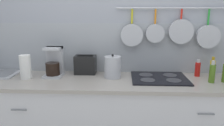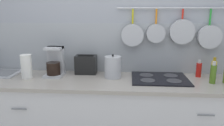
# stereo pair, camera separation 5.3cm
# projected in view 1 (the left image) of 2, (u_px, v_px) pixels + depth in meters

# --- Properties ---
(wall_back) EXTENTS (7.20, 0.15, 2.60)m
(wall_back) POSITION_uv_depth(u_px,v_px,m) (114.00, 40.00, 2.39)
(wall_back) COLOR #999EA8
(wall_back) RESTS_ON ground_plane
(cabinet_base) EXTENTS (3.25, 0.59, 0.90)m
(cabinet_base) POSITION_uv_depth(u_px,v_px,m) (112.00, 125.00, 2.24)
(cabinet_base) COLOR silver
(cabinet_base) RESTS_ON ground_plane
(countertop) EXTENTS (3.29, 0.62, 0.03)m
(countertop) POSITION_uv_depth(u_px,v_px,m) (112.00, 82.00, 2.14)
(countertop) COLOR #A59E93
(countertop) RESTS_ON cabinet_base
(paper_towel_roll) EXTENTS (0.11, 0.11, 0.24)m
(paper_towel_roll) POSITION_uv_depth(u_px,v_px,m) (25.00, 67.00, 2.16)
(paper_towel_roll) COLOR white
(paper_towel_roll) RESTS_ON countertop
(coffee_maker) EXTENTS (0.19, 0.21, 0.30)m
(coffee_maker) POSITION_uv_depth(u_px,v_px,m) (54.00, 64.00, 2.25)
(coffee_maker) COLOR #B7BABF
(coffee_maker) RESTS_ON countertop
(toaster) EXTENTS (0.24, 0.15, 0.20)m
(toaster) POSITION_uv_depth(u_px,v_px,m) (85.00, 65.00, 2.34)
(toaster) COLOR black
(toaster) RESTS_ON countertop
(kettle) EXTENTS (0.17, 0.17, 0.24)m
(kettle) POSITION_uv_depth(u_px,v_px,m) (113.00, 67.00, 2.20)
(kettle) COLOR #B7BABF
(kettle) RESTS_ON countertop
(cooktop) EXTENTS (0.55, 0.45, 0.01)m
(cooktop) POSITION_uv_depth(u_px,v_px,m) (159.00, 78.00, 2.18)
(cooktop) COLOR black
(cooktop) RESTS_ON countertop
(bottle_olive_oil) EXTENTS (0.05, 0.05, 0.18)m
(bottle_olive_oil) POSITION_uv_depth(u_px,v_px,m) (198.00, 69.00, 2.25)
(bottle_olive_oil) COLOR red
(bottle_olive_oil) RESTS_ON countertop
(bottle_dish_soap) EXTENTS (0.05, 0.05, 0.21)m
(bottle_dish_soap) POSITION_uv_depth(u_px,v_px,m) (212.00, 73.00, 2.04)
(bottle_dish_soap) COLOR #4C721E
(bottle_dish_soap) RESTS_ON countertop
(bottle_vinegar) EXTENTS (0.05, 0.05, 0.21)m
(bottle_vinegar) POSITION_uv_depth(u_px,v_px,m) (212.00, 69.00, 2.20)
(bottle_vinegar) COLOR yellow
(bottle_vinegar) RESTS_ON countertop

